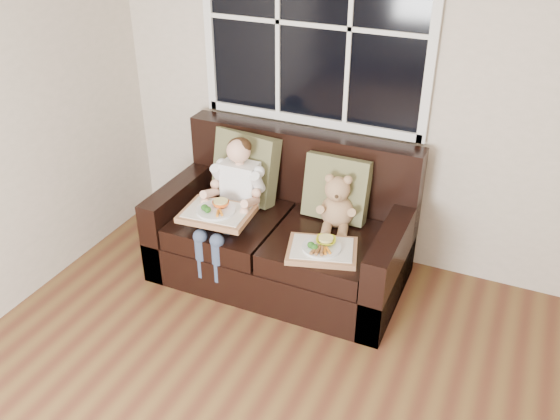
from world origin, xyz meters
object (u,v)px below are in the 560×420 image
at_px(child, 234,192).
at_px(loveseat, 284,234).
at_px(teddy_bear, 337,205).
at_px(tray_right, 322,249).
at_px(tray_left, 217,212).

bearing_deg(child, loveseat, 19.91).
distance_m(loveseat, teddy_bear, 0.47).
bearing_deg(tray_right, loveseat, 125.85).
xyz_separation_m(child, tray_left, (-0.02, -0.20, -0.06)).
xyz_separation_m(teddy_bear, tray_left, (-0.70, -0.36, -0.03)).
distance_m(child, teddy_bear, 0.70).
height_order(loveseat, tray_left, loveseat).
height_order(teddy_bear, tray_right, teddy_bear).
bearing_deg(teddy_bear, tray_right, -97.97).
distance_m(child, tray_right, 0.76).
height_order(teddy_bear, tray_left, teddy_bear).
xyz_separation_m(loveseat, tray_right, (0.39, -0.31, 0.17)).
distance_m(loveseat, tray_left, 0.54).
relative_size(child, tray_left, 1.72).
bearing_deg(loveseat, teddy_bear, 5.79).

